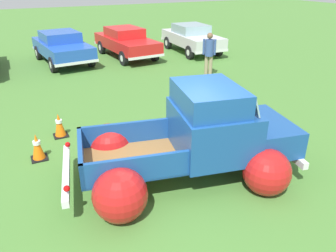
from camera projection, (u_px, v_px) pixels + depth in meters
ground_plane at (180, 176)px, 6.86m from camera, size 80.00×80.00×0.00m
vintage_pickup_truck at (199, 142)px, 6.63m from camera, size 4.89×3.41×1.96m
show_car_1 at (62, 46)px, 15.17m from camera, size 2.32×4.43×1.43m
show_car_2 at (126, 41)px, 16.27m from camera, size 2.17×4.59×1.43m
show_car_3 at (192, 37)px, 17.28m from camera, size 1.96×4.28×1.43m
spectator_0 at (209, 52)px, 13.04m from camera, size 0.48×0.48×1.75m
lane_cone_0 at (59, 125)px, 8.41m from camera, size 0.36×0.36×0.63m
lane_cone_1 at (37, 147)px, 7.36m from camera, size 0.36×0.36×0.63m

